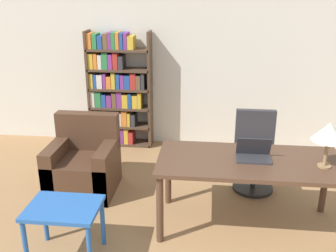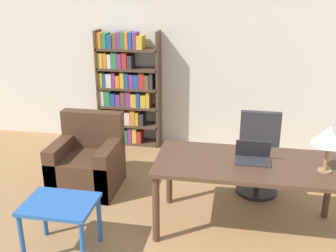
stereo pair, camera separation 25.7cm
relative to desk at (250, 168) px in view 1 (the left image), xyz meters
name	(u,v)px [view 1 (the left image)]	position (x,y,z in m)	size (l,w,h in m)	color
wall_back	(208,58)	(-0.48, 2.24, 0.69)	(8.00, 0.06, 2.70)	silver
desk	(250,168)	(0.00, 0.00, 0.00)	(1.83, 0.85, 0.75)	#4C3323
laptop	(254,154)	(0.03, 0.03, 0.14)	(0.34, 0.22, 0.22)	#2D2D33
table_lamp	(329,132)	(0.68, -0.08, 0.44)	(0.31, 0.31, 0.44)	olive
office_chair	(254,154)	(0.14, 0.86, -0.22)	(0.50, 0.50, 0.96)	black
side_table_blue	(64,214)	(-1.68, -0.68, -0.22)	(0.64, 0.49, 0.53)	#2356A3
armchair	(84,166)	(-1.91, 0.57, -0.36)	(0.77, 0.73, 0.90)	#472D1E
bookshelf	(116,92)	(-1.84, 2.05, 0.18)	(0.95, 0.28, 1.75)	#4C3828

